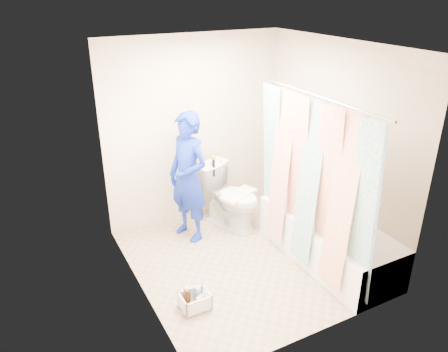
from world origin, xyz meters
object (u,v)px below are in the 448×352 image
toilet (231,197)px  bathtub (327,239)px  plumber (188,178)px  cleaning_caddy (196,301)px

toilet → bathtub: bearing=-86.0°
plumber → toilet: bearing=71.0°
bathtub → toilet: toilet is taller
plumber → cleaning_caddy: bearing=-40.5°
bathtub → toilet: size_ratio=2.13×
bathtub → cleaning_caddy: bearing=-178.0°
bathtub → cleaning_caddy: 1.69m
toilet → plumber: bearing=157.8°
cleaning_caddy → plumber: bearing=68.8°
toilet → cleaning_caddy: 1.69m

